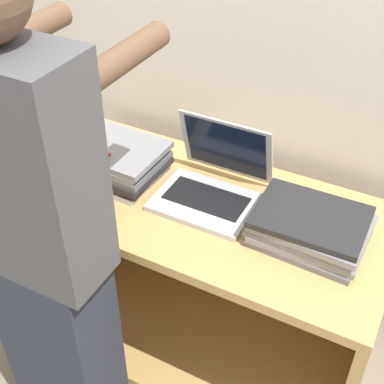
# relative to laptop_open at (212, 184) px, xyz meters

# --- Properties ---
(wall_back) EXTENTS (8.00, 0.05, 2.40)m
(wall_back) POSITION_rel_laptop_open_xyz_m (0.00, 0.36, 0.39)
(wall_back) COLOR silver
(wall_back) RESTS_ON ground_plane
(cart) EXTENTS (1.27, 0.62, 0.76)m
(cart) POSITION_rel_laptop_open_xyz_m (0.00, 0.02, -0.43)
(cart) COLOR tan
(cart) RESTS_ON ground_plane
(laptop_open) EXTENTS (0.33, 0.32, 0.26)m
(laptop_open) POSITION_rel_laptop_open_xyz_m (0.00, 0.00, 0.00)
(laptop_open) COLOR #B7B7BC
(laptop_open) RESTS_ON cart
(laptop_stack_left) EXTENTS (0.36, 0.27, 0.13)m
(laptop_stack_left) POSITION_rel_laptop_open_xyz_m (-0.37, -0.05, 0.01)
(laptop_stack_left) COLOR #B7B7BC
(laptop_stack_left) RESTS_ON cart
(laptop_stack_right) EXTENTS (0.35, 0.26, 0.10)m
(laptop_stack_right) POSITION_rel_laptop_open_xyz_m (0.36, -0.06, -0.00)
(laptop_stack_right) COLOR slate
(laptop_stack_right) RESTS_ON cart
(person) EXTENTS (0.40, 0.53, 1.68)m
(person) POSITION_rel_laptop_open_xyz_m (-0.27, -0.55, 0.04)
(person) COLOR #2D3342
(person) RESTS_ON ground_plane
(inventory_tag) EXTENTS (0.06, 0.02, 0.01)m
(inventory_tag) POSITION_rel_laptop_open_xyz_m (-0.36, -0.11, 0.08)
(inventory_tag) COLOR red
(inventory_tag) RESTS_ON laptop_stack_left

